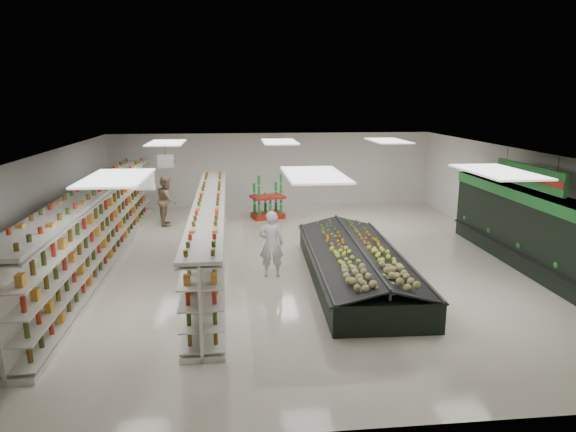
{
  "coord_description": "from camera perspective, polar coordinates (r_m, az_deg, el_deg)",
  "views": [
    {
      "loc": [
        -1.66,
        -14.43,
        4.74
      ],
      "look_at": [
        -0.09,
        0.36,
        1.27
      ],
      "focal_mm": 32.0,
      "sensor_mm": 36.0,
      "label": 1
    }
  ],
  "objects": [
    {
      "name": "wall_front",
      "position": [
        7.35,
        7.78,
        -12.3
      ],
      "size": [
        14.0,
        0.02,
        3.2
      ],
      "primitive_type": "cube",
      "color": "white",
      "rests_on": "floor"
    },
    {
      "name": "gondola_center",
      "position": [
        14.71,
        -8.59,
        -2.2
      ],
      "size": [
        0.93,
        11.18,
        1.94
      ],
      "rotation": [
        0.0,
        0.0,
        0.01
      ],
      "color": "silver",
      "rests_on": "floor"
    },
    {
      "name": "hortifruti_banner",
      "position": [
        15.3,
        25.18,
        4.03
      ],
      "size": [
        0.12,
        3.2,
        0.95
      ],
      "color": "#1E702B",
      "rests_on": "ceiling"
    },
    {
      "name": "soda_endcap",
      "position": [
        20.4,
        -2.27,
        1.94
      ],
      "size": [
        1.45,
        1.16,
        1.62
      ],
      "rotation": [
        0.0,
        0.0,
        0.26
      ],
      "color": "#A12012",
      "rests_on": "floor"
    },
    {
      "name": "shopper_background",
      "position": [
        19.84,
        -13.32,
        1.69
      ],
      "size": [
        0.64,
        0.95,
        1.85
      ],
      "primitive_type": "imported",
      "rotation": [
        0.0,
        0.0,
        1.67
      ],
      "color": "tan",
      "rests_on": "floor"
    },
    {
      "name": "wall_back",
      "position": [
        22.71,
        -1.83,
        5.17
      ],
      "size": [
        14.0,
        0.02,
        3.2
      ],
      "primitive_type": "cube",
      "color": "white",
      "rests_on": "floor"
    },
    {
      "name": "wall_right",
      "position": [
        17.12,
        24.45,
        1.37
      ],
      "size": [
        0.02,
        16.0,
        3.2
      ],
      "primitive_type": "cube",
      "color": "white",
      "rests_on": "floor"
    },
    {
      "name": "floor",
      "position": [
        15.28,
        0.47,
        -4.95
      ],
      "size": [
        16.0,
        16.0,
        0.0
      ],
      "primitive_type": "plane",
      "color": "beige",
      "rests_on": "ground"
    },
    {
      "name": "shopper_main",
      "position": [
        13.7,
        -1.87,
        -3.12
      ],
      "size": [
        0.68,
        0.46,
        1.81
      ],
      "primitive_type": "imported",
      "rotation": [
        0.0,
        0.0,
        3.1
      ],
      "color": "white",
      "rests_on": "floor"
    },
    {
      "name": "aisle_sign_far",
      "position": [
        16.69,
        -13.47,
        5.93
      ],
      "size": [
        0.52,
        0.06,
        0.75
      ],
      "color": "white",
      "rests_on": "ceiling"
    },
    {
      "name": "produce_wall_case",
      "position": [
        15.7,
        25.58,
        -1.06
      ],
      "size": [
        0.93,
        8.0,
        2.2
      ],
      "color": "black",
      "rests_on": "floor"
    },
    {
      "name": "ceiling",
      "position": [
        14.61,
        0.49,
        7.08
      ],
      "size": [
        14.0,
        16.0,
        0.02
      ],
      "primitive_type": "cube",
      "color": "white",
      "rests_on": "wall_back"
    },
    {
      "name": "gondola_left",
      "position": [
        15.58,
        -20.39,
        -1.49
      ],
      "size": [
        0.98,
        12.95,
        2.24
      ],
      "rotation": [
        0.0,
        0.0,
        0.0
      ],
      "color": "silver",
      "rests_on": "floor"
    },
    {
      "name": "aisle_sign_near",
      "position": [
        12.77,
        -15.67,
        3.68
      ],
      "size": [
        0.52,
        0.06,
        0.75
      ],
      "color": "white",
      "rests_on": "ceiling"
    },
    {
      "name": "produce_island",
      "position": [
        13.7,
        7.57,
        -5.2
      ],
      "size": [
        2.66,
        6.81,
        1.01
      ],
      "rotation": [
        0.0,
        0.0,
        -0.03
      ],
      "color": "black",
      "rests_on": "floor"
    },
    {
      "name": "wall_left",
      "position": [
        15.7,
        -25.81,
        0.27
      ],
      "size": [
        0.02,
        16.0,
        3.2
      ],
      "primitive_type": "cube",
      "color": "white",
      "rests_on": "floor"
    }
  ]
}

